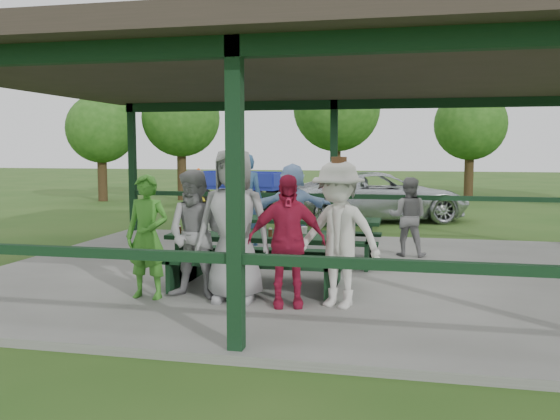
% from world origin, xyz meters
% --- Properties ---
extents(ground, '(90.00, 90.00, 0.00)m').
position_xyz_m(ground, '(0.00, 0.00, 0.00)').
color(ground, '#294E18').
rests_on(ground, ground).
extents(concrete_slab, '(10.00, 8.00, 0.10)m').
position_xyz_m(concrete_slab, '(0.00, 0.00, 0.05)').
color(concrete_slab, slate).
rests_on(concrete_slab, ground).
extents(pavilion_structure, '(10.60, 8.60, 3.24)m').
position_xyz_m(pavilion_structure, '(0.00, 0.00, 3.17)').
color(pavilion_structure, black).
rests_on(pavilion_structure, concrete_slab).
extents(picnic_table_near, '(2.51, 1.39, 0.75)m').
position_xyz_m(picnic_table_near, '(-0.45, -1.20, 0.57)').
color(picnic_table_near, black).
rests_on(picnic_table_near, concrete_slab).
extents(picnic_table_far, '(2.74, 1.39, 0.75)m').
position_xyz_m(picnic_table_far, '(-0.21, 0.80, 0.58)').
color(picnic_table_far, black).
rests_on(picnic_table_far, concrete_slab).
extents(table_setting, '(2.44, 0.45, 0.10)m').
position_xyz_m(table_setting, '(-0.37, -1.17, 0.88)').
color(table_setting, white).
rests_on(table_setting, picnic_table_near).
extents(contestant_green, '(0.61, 0.42, 1.62)m').
position_xyz_m(contestant_green, '(-1.70, -2.12, 0.91)').
color(contestant_green, '#3B8627').
rests_on(contestant_green, concrete_slab).
extents(contestant_grey_left, '(0.86, 0.69, 1.68)m').
position_xyz_m(contestant_grey_left, '(-1.06, -2.01, 0.94)').
color(contestant_grey_left, gray).
rests_on(contestant_grey_left, concrete_slab).
extents(contestant_grey_mid, '(0.99, 0.67, 1.97)m').
position_xyz_m(contestant_grey_mid, '(-0.55, -2.03, 1.09)').
color(contestant_grey_mid, gray).
rests_on(contestant_grey_mid, concrete_slab).
extents(contestant_red, '(1.03, 0.62, 1.64)m').
position_xyz_m(contestant_red, '(0.16, -2.13, 0.92)').
color(contestant_red, '#AD1A3C').
rests_on(contestant_red, concrete_slab).
extents(contestant_white_fedora, '(1.32, 1.02, 1.86)m').
position_xyz_m(contestant_white_fedora, '(0.79, -2.03, 1.00)').
color(contestant_white_fedora, silver).
rests_on(contestant_white_fedora, concrete_slab).
extents(spectator_lblue, '(1.63, 0.97, 1.68)m').
position_xyz_m(spectator_lblue, '(-0.52, 1.68, 0.94)').
color(spectator_lblue, '#9ABEEF').
rests_on(spectator_lblue, concrete_slab).
extents(spectator_blue, '(0.76, 0.59, 1.85)m').
position_xyz_m(spectator_blue, '(-1.58, 2.23, 1.03)').
color(spectator_blue, '#3A6498').
rests_on(spectator_blue, concrete_slab).
extents(spectator_grey, '(0.76, 0.62, 1.44)m').
position_xyz_m(spectator_grey, '(1.62, 1.72, 0.82)').
color(spectator_grey, gray).
rests_on(spectator_grey, concrete_slab).
extents(pickup_truck, '(5.48, 3.96, 1.39)m').
position_xyz_m(pickup_truck, '(0.83, 7.71, 0.69)').
color(pickup_truck, silver).
rests_on(pickup_truck, ground).
extents(farm_trailer, '(4.03, 2.16, 1.40)m').
position_xyz_m(farm_trailer, '(-3.68, 9.08, 0.69)').
color(farm_trailer, navy).
rests_on(farm_trailer, ground).
extents(tree_far_left, '(3.05, 3.05, 4.76)m').
position_xyz_m(tree_far_left, '(-7.18, 12.90, 3.21)').
color(tree_far_left, '#312213').
rests_on(tree_far_left, ground).
extents(tree_left, '(3.41, 3.41, 5.33)m').
position_xyz_m(tree_left, '(-1.21, 14.24, 3.60)').
color(tree_left, '#312213').
rests_on(tree_left, ground).
extents(tree_mid, '(2.81, 2.81, 4.39)m').
position_xyz_m(tree_mid, '(3.95, 15.29, 2.96)').
color(tree_mid, '#312213').
rests_on(tree_mid, ground).
extents(tree_edge_left, '(2.64, 2.64, 4.12)m').
position_xyz_m(tree_edge_left, '(-10.00, 11.77, 2.78)').
color(tree_edge_left, '#312213').
rests_on(tree_edge_left, ground).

